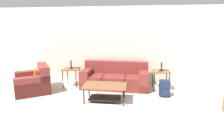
{
  "coord_description": "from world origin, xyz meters",
  "views": [
    {
      "loc": [
        0.39,
        -1.58,
        1.83
      ],
      "look_at": [
        -0.19,
        3.23,
        0.8
      ],
      "focal_mm": 28.0,
      "sensor_mm": 36.0,
      "label": 1
    }
  ],
  "objects_px": {
    "armchair": "(34,82)",
    "coffee_table": "(105,89)",
    "side_table_right": "(161,73)",
    "backpack": "(164,89)",
    "side_table_left": "(71,70)",
    "couch": "(115,78)",
    "table_lamp_left": "(71,56)",
    "table_lamp_right": "(162,58)"
  },
  "relations": [
    {
      "from": "couch",
      "to": "side_table_left",
      "type": "distance_m",
      "value": 1.46
    },
    {
      "from": "side_table_right",
      "to": "couch",
      "type": "bearing_deg",
      "value": 178.67
    },
    {
      "from": "armchair",
      "to": "table_lamp_left",
      "type": "relative_size",
      "value": 2.75
    },
    {
      "from": "side_table_right",
      "to": "backpack",
      "type": "xyz_separation_m",
      "value": [
        0.02,
        -0.59,
        -0.31
      ]
    },
    {
      "from": "couch",
      "to": "table_lamp_right",
      "type": "xyz_separation_m",
      "value": [
        1.44,
        -0.03,
        0.7
      ]
    },
    {
      "from": "side_table_right",
      "to": "table_lamp_left",
      "type": "xyz_separation_m",
      "value": [
        -2.87,
        -0.0,
        0.46
      ]
    },
    {
      "from": "couch",
      "to": "armchair",
      "type": "relative_size",
      "value": 1.49
    },
    {
      "from": "armchair",
      "to": "side_table_left",
      "type": "bearing_deg",
      "value": 33.91
    },
    {
      "from": "couch",
      "to": "side_table_left",
      "type": "xyz_separation_m",
      "value": [
        -1.44,
        -0.03,
        0.24
      ]
    },
    {
      "from": "armchair",
      "to": "coffee_table",
      "type": "relative_size",
      "value": 1.3
    },
    {
      "from": "table_lamp_right",
      "to": "backpack",
      "type": "height_order",
      "value": "table_lamp_right"
    },
    {
      "from": "side_table_right",
      "to": "table_lamp_right",
      "type": "distance_m",
      "value": 0.46
    },
    {
      "from": "table_lamp_left",
      "to": "backpack",
      "type": "bearing_deg",
      "value": -11.47
    },
    {
      "from": "couch",
      "to": "armchair",
      "type": "distance_m",
      "value": 2.48
    },
    {
      "from": "side_table_left",
      "to": "armchair",
      "type": "bearing_deg",
      "value": -146.09
    },
    {
      "from": "couch",
      "to": "side_table_left",
      "type": "bearing_deg",
      "value": -178.68
    },
    {
      "from": "couch",
      "to": "side_table_right",
      "type": "height_order",
      "value": "couch"
    },
    {
      "from": "side_table_left",
      "to": "table_lamp_left",
      "type": "distance_m",
      "value": 0.46
    },
    {
      "from": "couch",
      "to": "backpack",
      "type": "height_order",
      "value": "couch"
    },
    {
      "from": "table_lamp_left",
      "to": "armchair",
      "type": "bearing_deg",
      "value": -146.09
    },
    {
      "from": "table_lamp_left",
      "to": "table_lamp_right",
      "type": "height_order",
      "value": "same"
    },
    {
      "from": "backpack",
      "to": "coffee_table",
      "type": "bearing_deg",
      "value": -161.32
    },
    {
      "from": "coffee_table",
      "to": "backpack",
      "type": "relative_size",
      "value": 2.42
    },
    {
      "from": "table_lamp_left",
      "to": "couch",
      "type": "bearing_deg",
      "value": 1.32
    },
    {
      "from": "coffee_table",
      "to": "table_lamp_right",
      "type": "bearing_deg",
      "value": 35.59
    },
    {
      "from": "table_lamp_right",
      "to": "backpack",
      "type": "distance_m",
      "value": 0.97
    },
    {
      "from": "side_table_left",
      "to": "couch",
      "type": "bearing_deg",
      "value": 1.32
    },
    {
      "from": "coffee_table",
      "to": "side_table_left",
      "type": "relative_size",
      "value": 1.84
    },
    {
      "from": "coffee_table",
      "to": "table_lamp_right",
      "type": "distance_m",
      "value": 2.05
    },
    {
      "from": "coffee_table",
      "to": "side_table_right",
      "type": "distance_m",
      "value": 1.95
    },
    {
      "from": "side_table_left",
      "to": "backpack",
      "type": "distance_m",
      "value": 2.97
    },
    {
      "from": "coffee_table",
      "to": "side_table_right",
      "type": "relative_size",
      "value": 1.84
    },
    {
      "from": "couch",
      "to": "table_lamp_left",
      "type": "height_order",
      "value": "table_lamp_left"
    },
    {
      "from": "side_table_left",
      "to": "backpack",
      "type": "xyz_separation_m",
      "value": [
        2.9,
        -0.59,
        -0.31
      ]
    },
    {
      "from": "table_lamp_left",
      "to": "backpack",
      "type": "height_order",
      "value": "table_lamp_left"
    },
    {
      "from": "side_table_left",
      "to": "side_table_right",
      "type": "xyz_separation_m",
      "value": [
        2.87,
        0.0,
        0.0
      ]
    },
    {
      "from": "side_table_left",
      "to": "backpack",
      "type": "relative_size",
      "value": 1.32
    },
    {
      "from": "side_table_right",
      "to": "backpack",
      "type": "height_order",
      "value": "side_table_right"
    },
    {
      "from": "armchair",
      "to": "side_table_right",
      "type": "bearing_deg",
      "value": 9.47
    },
    {
      "from": "backpack",
      "to": "couch",
      "type": "bearing_deg",
      "value": 156.93
    },
    {
      "from": "side_table_right",
      "to": "table_lamp_left",
      "type": "relative_size",
      "value": 1.15
    },
    {
      "from": "backpack",
      "to": "side_table_left",
      "type": "bearing_deg",
      "value": 168.53
    }
  ]
}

